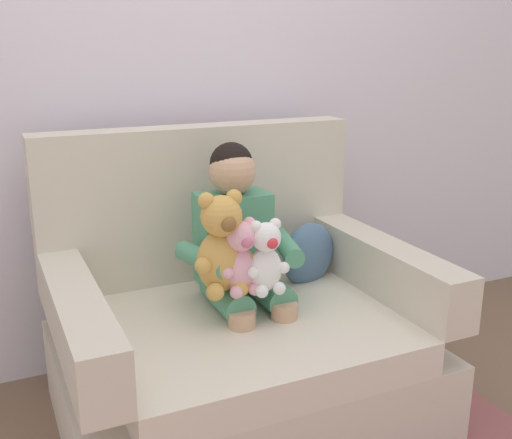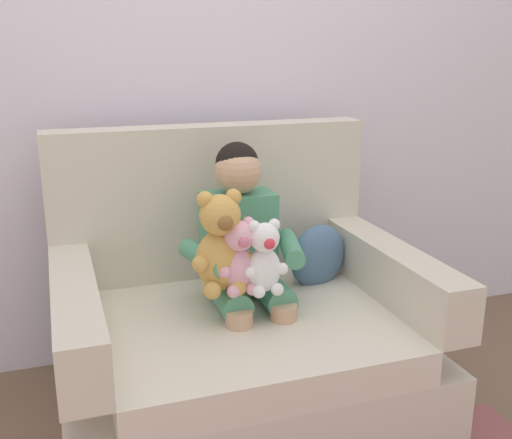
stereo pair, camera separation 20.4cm
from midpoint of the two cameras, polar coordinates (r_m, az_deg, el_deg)
The scene contains 8 objects.
ground_plane at distance 2.40m, azimuth -3.87°, elevation -18.02°, with size 8.00×8.00×0.00m, color brown.
back_wall at distance 2.64m, azimuth -9.95°, elevation 14.87°, with size 6.00×0.10×2.60m, color silver.
armchair at distance 2.29m, azimuth -4.52°, elevation -10.77°, with size 1.27×0.98×1.04m.
seated_child at distance 2.20m, azimuth -4.13°, elevation -2.63°, with size 0.45×0.39×0.82m.
plush_white at distance 2.03m, azimuth -1.95°, elevation -3.73°, with size 0.15×0.12×0.25m.
plush_honey at distance 2.02m, azimuth -6.13°, elevation -2.56°, with size 0.21×0.17×0.35m.
plush_pink at distance 2.03m, azimuth -4.30°, elevation -3.71°, with size 0.16×0.13×0.26m.
throw_pillow at distance 2.45m, azimuth 2.56°, elevation -3.33°, with size 0.26×0.12×0.26m, color slate.
Camera 1 is at (-0.79, -1.83, 1.35)m, focal length 42.87 mm.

